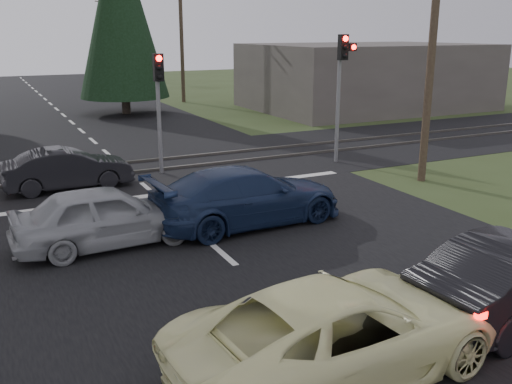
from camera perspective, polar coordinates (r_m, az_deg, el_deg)
ground at (r=10.50m, az=3.03°, el=-11.64°), size 120.00×120.00×0.00m
road at (r=19.29m, az=-11.56°, el=1.03°), size 14.00×100.00×0.01m
rail_corridor at (r=21.18m, az=-12.96°, el=2.28°), size 120.00×8.00×0.01m
stop_line at (r=17.61m, az=-10.04°, el=-0.29°), size 13.00×0.35×0.00m
rail_near at (r=20.41m, az=-12.44°, el=1.93°), size 120.00×0.12×0.10m
rail_far at (r=21.93m, az=-13.46°, el=2.82°), size 120.00×0.12×0.10m
traffic_signal_right at (r=21.41m, az=8.62°, el=11.62°), size 0.68×0.48×4.70m
traffic_signal_center at (r=19.70m, az=-9.68°, el=9.73°), size 0.32×0.48×4.10m
utility_pole_near at (r=19.24m, az=17.30°, el=14.85°), size 1.80×0.26×9.00m
utility_pole_mid at (r=40.28m, az=-7.48°, el=15.61°), size 1.80×0.26×9.00m
utility_pole_far at (r=64.44m, az=-14.98°, el=15.29°), size 1.80×0.26×9.00m
conifer_tree at (r=35.06m, az=-13.43°, el=17.37°), size 5.20×5.20×11.00m
building_right at (r=37.74m, az=10.91°, el=11.30°), size 14.00×10.00×4.00m
cream_coupe at (r=8.48m, az=8.30°, el=-13.56°), size 5.26×2.79×1.41m
silver_car at (r=13.57m, az=-14.78°, el=-2.36°), size 4.29×1.87×1.44m
blue_sedan at (r=14.60m, az=-0.97°, el=-0.44°), size 5.24×2.40×1.49m
dark_car_far at (r=18.84m, az=-18.32°, el=2.19°), size 3.92×1.41×1.29m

